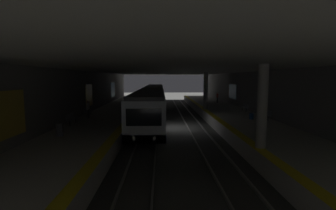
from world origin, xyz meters
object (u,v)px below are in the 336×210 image
suitcase_rolling (251,116)px  bench_right_mid (88,111)px  pillar_far (206,91)px  bench_left_mid (245,107)px  person_walking_mid (217,97)px  trash_bin (60,130)px  bench_right_near (71,118)px  metro_train (153,99)px  person_waiting_near (88,109)px  pillar_near (262,106)px  bench_left_near (266,114)px

suitcase_rolling → bench_right_mid: bearing=80.5°
pillar_far → suitcase_rolling: bearing=-159.0°
bench_left_mid → person_walking_mid: size_ratio=1.05×
pillar_far → trash_bin: pillar_far is taller
bench_right_near → suitcase_rolling: suitcase_rolling is taller
metro_train → suitcase_rolling: size_ratio=40.95×
bench_right_near → person_waiting_near: 3.25m
pillar_near → trash_bin: size_ratio=5.35×
person_waiting_near → person_walking_mid: size_ratio=1.02×
bench_right_near → pillar_near: bearing=-119.3°
pillar_far → pillar_near: bearing=180.0°
pillar_far → bench_right_near: size_ratio=2.68×
suitcase_rolling → person_walking_mid: bearing=-1.4°
pillar_far → bench_left_mid: bearing=-116.4°
person_walking_mid → bench_right_mid: bearing=128.7°
metro_train → person_walking_mid: bearing=-62.9°
pillar_near → person_walking_mid: size_ratio=2.80×
person_walking_mid → trash_bin: (-21.84, 15.44, -0.45)m
pillar_far → bench_right_mid: size_ratio=2.68×
bench_left_mid → pillar_far: bearing=63.6°
bench_left_near → person_walking_mid: (15.75, 0.90, 0.36)m
bench_right_near → person_walking_mid: 23.93m
trash_bin → bench_left_near: bearing=-69.6°
pillar_near → bench_left_near: size_ratio=2.68×
metro_train → bench_left_mid: bearing=-115.1°
metro_train → suitcase_rolling: bearing=-138.1°
pillar_far → bench_right_mid: 13.92m
pillar_far → bench_left_near: 9.01m
bench_left_near → person_waiting_near: (1.32, 16.62, 0.38)m
metro_train → suitcase_rolling: (-10.54, -9.47, -0.69)m
pillar_near → person_walking_mid: 25.12m
pillar_far → metro_train: bearing=65.8°
bench_right_near → bench_right_mid: (4.69, 0.00, 0.00)m
metro_train → bench_right_mid: 10.15m
person_waiting_near → trash_bin: 7.43m
pillar_near → bench_left_near: 10.18m
metro_train → bench_left_mid: 11.86m
bench_left_mid → bench_left_near: bearing=180.0°
bench_right_mid → trash_bin: 8.92m
bench_right_near → suitcase_rolling: bearing=-82.6°
pillar_far → trash_bin: size_ratio=5.35×
person_walking_mid → suitcase_rolling: person_walking_mid is taller
pillar_near → bench_right_mid: pillar_near is taller
metro_train → bench_right_near: 14.11m
bench_left_mid → metro_train: bearing=64.9°
bench_left_near → bench_right_mid: (2.81, 17.07, 0.00)m
bench_right_near → suitcase_rolling: (2.06, -15.80, -0.24)m
pillar_near → trash_bin: (3.03, 12.15, -1.85)m
metro_train → bench_left_near: (-10.73, -10.73, -0.45)m
pillar_near → bench_right_near: pillar_near is taller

